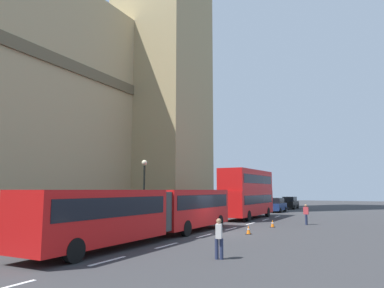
{
  "coord_description": "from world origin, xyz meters",
  "views": [
    {
      "loc": [
        -22.64,
        -10.06,
        2.9
      ],
      "look_at": [
        1.2,
        2.41,
        6.36
      ],
      "focal_mm": 33.38,
      "sensor_mm": 36.0,
      "label": 1
    }
  ],
  "objects_px": {
    "street_lamp": "(144,188)",
    "traffic_cone_west": "(249,230)",
    "sedan_lead": "(276,205)",
    "pedestrian_by_kerb": "(306,214)",
    "articulated_bus": "(152,209)",
    "double_decker_bus": "(247,192)",
    "sedan_trailing": "(290,203)",
    "traffic_cone_middle": "(273,224)",
    "pedestrian_near_cones": "(219,237)"
  },
  "relations": [
    {
      "from": "street_lamp",
      "to": "traffic_cone_west",
      "type": "bearing_deg",
      "value": -93.29
    },
    {
      "from": "pedestrian_by_kerb",
      "to": "street_lamp",
      "type": "bearing_deg",
      "value": 125.67
    },
    {
      "from": "double_decker_bus",
      "to": "pedestrian_near_cones",
      "type": "relative_size",
      "value": 5.99
    },
    {
      "from": "pedestrian_near_cones",
      "to": "pedestrian_by_kerb",
      "type": "xyz_separation_m",
      "value": [
        17.1,
        -0.56,
        0.0
      ]
    },
    {
      "from": "pedestrian_by_kerb",
      "to": "double_decker_bus",
      "type": "bearing_deg",
      "value": 58.25
    },
    {
      "from": "sedan_trailing",
      "to": "pedestrian_near_cones",
      "type": "distance_m",
      "value": 42.16
    },
    {
      "from": "double_decker_bus",
      "to": "street_lamp",
      "type": "height_order",
      "value": "street_lamp"
    },
    {
      "from": "double_decker_bus",
      "to": "articulated_bus",
      "type": "bearing_deg",
      "value": -179.99
    },
    {
      "from": "double_decker_bus",
      "to": "sedan_trailing",
      "type": "bearing_deg",
      "value": 0.63
    },
    {
      "from": "double_decker_bus",
      "to": "traffic_cone_west",
      "type": "bearing_deg",
      "value": -161.05
    },
    {
      "from": "traffic_cone_middle",
      "to": "pedestrian_by_kerb",
      "type": "distance_m",
      "value": 3.89
    },
    {
      "from": "articulated_bus",
      "to": "double_decker_bus",
      "type": "bearing_deg",
      "value": 0.01
    },
    {
      "from": "street_lamp",
      "to": "traffic_cone_middle",
      "type": "bearing_deg",
      "value": -62.94
    },
    {
      "from": "traffic_cone_middle",
      "to": "pedestrian_by_kerb",
      "type": "xyz_separation_m",
      "value": [
        3.28,
        -1.98,
        0.63
      ]
    },
    {
      "from": "articulated_bus",
      "to": "sedan_trailing",
      "type": "distance_m",
      "value": 37.99
    },
    {
      "from": "articulated_bus",
      "to": "traffic_cone_west",
      "type": "height_order",
      "value": "articulated_bus"
    },
    {
      "from": "pedestrian_near_cones",
      "to": "pedestrian_by_kerb",
      "type": "relative_size",
      "value": 1.0
    },
    {
      "from": "articulated_bus",
      "to": "pedestrian_near_cones",
      "type": "bearing_deg",
      "value": -122.31
    },
    {
      "from": "double_decker_bus",
      "to": "street_lamp",
      "type": "xyz_separation_m",
      "value": [
        -11.87,
        4.5,
        0.35
      ]
    },
    {
      "from": "traffic_cone_west",
      "to": "traffic_cone_middle",
      "type": "distance_m",
      "value": 5.1
    },
    {
      "from": "sedan_trailing",
      "to": "traffic_cone_middle",
      "type": "distance_m",
      "value": 28.29
    },
    {
      "from": "pedestrian_by_kerb",
      "to": "sedan_lead",
      "type": "bearing_deg",
      "value": 22.61
    },
    {
      "from": "double_decker_bus",
      "to": "sedan_lead",
      "type": "height_order",
      "value": "double_decker_bus"
    },
    {
      "from": "pedestrian_near_cones",
      "to": "street_lamp",
      "type": "bearing_deg",
      "value": 48.45
    },
    {
      "from": "sedan_trailing",
      "to": "traffic_cone_middle",
      "type": "bearing_deg",
      "value": -170.41
    },
    {
      "from": "traffic_cone_west",
      "to": "pedestrian_by_kerb",
      "type": "height_order",
      "value": "pedestrian_by_kerb"
    },
    {
      "from": "sedan_lead",
      "to": "pedestrian_near_cones",
      "type": "relative_size",
      "value": 2.6
    },
    {
      "from": "pedestrian_near_cones",
      "to": "pedestrian_by_kerb",
      "type": "bearing_deg",
      "value": -1.88
    },
    {
      "from": "pedestrian_by_kerb",
      "to": "articulated_bus",
      "type": "bearing_deg",
      "value": 154.19
    },
    {
      "from": "street_lamp",
      "to": "pedestrian_near_cones",
      "type": "distance_m",
      "value": 14.07
    },
    {
      "from": "double_decker_bus",
      "to": "traffic_cone_middle",
      "type": "distance_m",
      "value": 8.89
    },
    {
      "from": "traffic_cone_west",
      "to": "traffic_cone_middle",
      "type": "xyz_separation_m",
      "value": [
        5.1,
        -0.23,
        0.0
      ]
    },
    {
      "from": "traffic_cone_middle",
      "to": "pedestrian_near_cones",
      "type": "distance_m",
      "value": 13.9
    },
    {
      "from": "street_lamp",
      "to": "articulated_bus",
      "type": "bearing_deg",
      "value": -140.63
    },
    {
      "from": "sedan_lead",
      "to": "pedestrian_by_kerb",
      "type": "bearing_deg",
      "value": -157.39
    },
    {
      "from": "traffic_cone_west",
      "to": "sedan_trailing",
      "type": "bearing_deg",
      "value": 7.73
    },
    {
      "from": "traffic_cone_middle",
      "to": "pedestrian_near_cones",
      "type": "bearing_deg",
      "value": -174.13
    },
    {
      "from": "articulated_bus",
      "to": "pedestrian_near_cones",
      "type": "relative_size",
      "value": 10.51
    },
    {
      "from": "articulated_bus",
      "to": "double_decker_bus",
      "type": "xyz_separation_m",
      "value": [
        17.37,
        0.0,
        0.96
      ]
    },
    {
      "from": "sedan_trailing",
      "to": "pedestrian_by_kerb",
      "type": "relative_size",
      "value": 2.6
    },
    {
      "from": "sedan_trailing",
      "to": "traffic_cone_middle",
      "type": "height_order",
      "value": "sedan_trailing"
    },
    {
      "from": "traffic_cone_west",
      "to": "pedestrian_by_kerb",
      "type": "distance_m",
      "value": 8.69
    },
    {
      "from": "traffic_cone_west",
      "to": "street_lamp",
      "type": "distance_m",
      "value": 9.2
    },
    {
      "from": "articulated_bus",
      "to": "sedan_lead",
      "type": "relative_size",
      "value": 4.04
    },
    {
      "from": "articulated_bus",
      "to": "street_lamp",
      "type": "height_order",
      "value": "street_lamp"
    },
    {
      "from": "sedan_trailing",
      "to": "street_lamp",
      "type": "xyz_separation_m",
      "value": [
        -32.48,
        4.28,
        2.14
      ]
    },
    {
      "from": "traffic_cone_middle",
      "to": "double_decker_bus",
      "type": "bearing_deg",
      "value": 31.62
    },
    {
      "from": "double_decker_bus",
      "to": "sedan_lead",
      "type": "distance_m",
      "value": 11.93
    },
    {
      "from": "traffic_cone_west",
      "to": "pedestrian_by_kerb",
      "type": "relative_size",
      "value": 0.34
    },
    {
      "from": "traffic_cone_west",
      "to": "pedestrian_near_cones",
      "type": "bearing_deg",
      "value": -169.26
    }
  ]
}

